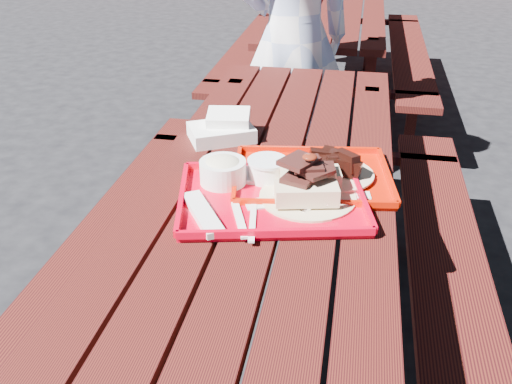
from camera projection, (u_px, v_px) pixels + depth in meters
ground at (264, 373)px, 2.02m from camera, size 60.00×60.00×0.00m
picnic_table_near at (265, 242)px, 1.75m from camera, size 1.41×2.40×0.75m
picnic_table_far at (330, 31)px, 4.16m from camera, size 1.41×2.40×0.75m
near_tray at (271, 186)px, 1.59m from camera, size 0.58×0.50×0.16m
far_tray at (310, 174)px, 1.69m from camera, size 0.51×0.42×0.08m
white_cloth at (223, 128)px, 1.96m from camera, size 0.26×0.24×0.09m
person at (293, 38)px, 2.84m from camera, size 0.72×0.61×1.68m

